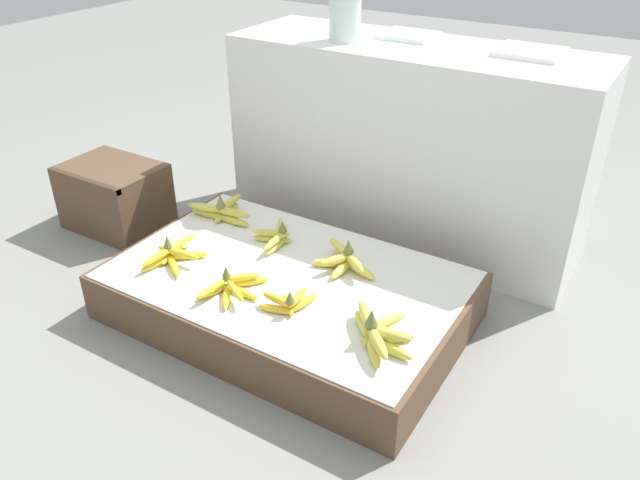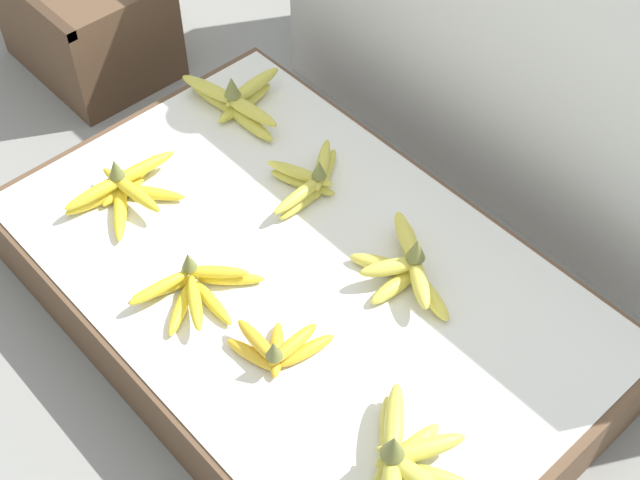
{
  "view_description": "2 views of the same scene",
  "coord_description": "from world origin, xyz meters",
  "px_view_note": "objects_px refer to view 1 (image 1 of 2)",
  "views": [
    {
      "loc": [
        0.97,
        -1.38,
        1.29
      ],
      "look_at": [
        0.06,
        0.1,
        0.26
      ],
      "focal_mm": 35.0,
      "sensor_mm": 36.0,
      "label": 1
    },
    {
      "loc": [
        0.77,
        -0.66,
        1.45
      ],
      "look_at": [
        0.02,
        0.03,
        0.25
      ],
      "focal_mm": 50.0,
      "sensor_mm": 36.0,
      "label": 2
    }
  ],
  "objects_px": {
    "banana_bunch_middle_midleft": "(277,236)",
    "banana_bunch_middle_midright": "(344,260)",
    "banana_bunch_middle_left": "(222,211)",
    "foam_tray_white": "(530,52)",
    "banana_bunch_front_left": "(172,254)",
    "wooden_crate": "(115,196)",
    "banana_bunch_front_midleft": "(231,288)",
    "glass_jar": "(345,16)",
    "banana_bunch_front_right": "(378,333)",
    "banana_bunch_front_midright": "(289,302)"
  },
  "relations": [
    {
      "from": "banana_bunch_middle_midleft",
      "to": "banana_bunch_middle_midright",
      "type": "height_order",
      "value": "banana_bunch_middle_midright"
    },
    {
      "from": "banana_bunch_middle_left",
      "to": "foam_tray_white",
      "type": "relative_size",
      "value": 1.21
    },
    {
      "from": "banana_bunch_front_left",
      "to": "banana_bunch_middle_midleft",
      "type": "distance_m",
      "value": 0.36
    },
    {
      "from": "banana_bunch_middle_midleft",
      "to": "foam_tray_white",
      "type": "bearing_deg",
      "value": 47.63
    },
    {
      "from": "foam_tray_white",
      "to": "wooden_crate",
      "type": "bearing_deg",
      "value": -155.22
    },
    {
      "from": "banana_bunch_front_midleft",
      "to": "banana_bunch_middle_midright",
      "type": "height_order",
      "value": "banana_bunch_middle_midright"
    },
    {
      "from": "banana_bunch_front_midleft",
      "to": "foam_tray_white",
      "type": "height_order",
      "value": "foam_tray_white"
    },
    {
      "from": "banana_bunch_front_midleft",
      "to": "glass_jar",
      "type": "xyz_separation_m",
      "value": [
        -0.09,
        0.83,
        0.65
      ]
    },
    {
      "from": "banana_bunch_front_left",
      "to": "foam_tray_white",
      "type": "distance_m",
      "value": 1.38
    },
    {
      "from": "wooden_crate",
      "to": "banana_bunch_front_right",
      "type": "bearing_deg",
      "value": -12.41
    },
    {
      "from": "banana_bunch_front_midleft",
      "to": "foam_tray_white",
      "type": "relative_size",
      "value": 1.05
    },
    {
      "from": "foam_tray_white",
      "to": "banana_bunch_middle_left",
      "type": "bearing_deg",
      "value": -144.73
    },
    {
      "from": "banana_bunch_front_midright",
      "to": "banana_bunch_middle_midright",
      "type": "height_order",
      "value": "banana_bunch_middle_midright"
    },
    {
      "from": "banana_bunch_front_midleft",
      "to": "banana_bunch_front_right",
      "type": "relative_size",
      "value": 0.96
    },
    {
      "from": "banana_bunch_front_left",
      "to": "banana_bunch_front_midleft",
      "type": "bearing_deg",
      "value": -9.57
    },
    {
      "from": "banana_bunch_front_right",
      "to": "banana_bunch_middle_midright",
      "type": "bearing_deg",
      "value": 133.73
    },
    {
      "from": "glass_jar",
      "to": "foam_tray_white",
      "type": "distance_m",
      "value": 0.65
    },
    {
      "from": "banana_bunch_front_right",
      "to": "banana_bunch_middle_left",
      "type": "bearing_deg",
      "value": 157.66
    },
    {
      "from": "wooden_crate",
      "to": "glass_jar",
      "type": "distance_m",
      "value": 1.18
    },
    {
      "from": "banana_bunch_front_right",
      "to": "banana_bunch_front_midright",
      "type": "bearing_deg",
      "value": -179.61
    },
    {
      "from": "banana_bunch_middle_left",
      "to": "wooden_crate",
      "type": "bearing_deg",
      "value": -176.16
    },
    {
      "from": "banana_bunch_front_midleft",
      "to": "banana_bunch_front_right",
      "type": "height_order",
      "value": "banana_bunch_front_right"
    },
    {
      "from": "glass_jar",
      "to": "banana_bunch_middle_midright",
      "type": "bearing_deg",
      "value": -59.56
    },
    {
      "from": "banana_bunch_middle_midright",
      "to": "banana_bunch_front_right",
      "type": "bearing_deg",
      "value": -46.27
    },
    {
      "from": "banana_bunch_front_midright",
      "to": "banana_bunch_middle_midleft",
      "type": "distance_m",
      "value": 0.39
    },
    {
      "from": "banana_bunch_front_midright",
      "to": "wooden_crate",
      "type": "bearing_deg",
      "value": 164.25
    },
    {
      "from": "wooden_crate",
      "to": "banana_bunch_middle_midright",
      "type": "height_order",
      "value": "banana_bunch_middle_midright"
    },
    {
      "from": "banana_bunch_front_left",
      "to": "glass_jar",
      "type": "xyz_separation_m",
      "value": [
        0.2,
        0.79,
        0.65
      ]
    },
    {
      "from": "banana_bunch_front_left",
      "to": "banana_bunch_middle_left",
      "type": "distance_m",
      "value": 0.32
    },
    {
      "from": "banana_bunch_middle_midleft",
      "to": "banana_bunch_front_midleft",
      "type": "bearing_deg",
      "value": -79.97
    },
    {
      "from": "banana_bunch_front_right",
      "to": "banana_bunch_middle_left",
      "type": "xyz_separation_m",
      "value": [
        -0.82,
        0.34,
        0.0
      ]
    },
    {
      "from": "banana_bunch_front_left",
      "to": "banana_bunch_front_midright",
      "type": "bearing_deg",
      "value": -2.47
    },
    {
      "from": "banana_bunch_front_midleft",
      "to": "glass_jar",
      "type": "relative_size",
      "value": 1.35
    },
    {
      "from": "banana_bunch_front_right",
      "to": "banana_bunch_middle_midright",
      "type": "distance_m",
      "value": 0.39
    },
    {
      "from": "banana_bunch_front_right",
      "to": "banana_bunch_middle_midright",
      "type": "xyz_separation_m",
      "value": [
        -0.27,
        0.28,
        -0.0
      ]
    },
    {
      "from": "wooden_crate",
      "to": "banana_bunch_middle_midleft",
      "type": "relative_size",
      "value": 1.73
    },
    {
      "from": "banana_bunch_front_midleft",
      "to": "banana_bunch_middle_midright",
      "type": "xyz_separation_m",
      "value": [
        0.22,
        0.31,
        0.01
      ]
    },
    {
      "from": "banana_bunch_front_midleft",
      "to": "banana_bunch_middle_midleft",
      "type": "height_order",
      "value": "banana_bunch_middle_midleft"
    },
    {
      "from": "banana_bunch_middle_left",
      "to": "banana_bunch_front_midright",
      "type": "bearing_deg",
      "value": -32.72
    },
    {
      "from": "banana_bunch_front_left",
      "to": "banana_bunch_middle_midleft",
      "type": "xyz_separation_m",
      "value": [
        0.23,
        0.28,
        0.0
      ]
    },
    {
      "from": "banana_bunch_front_midright",
      "to": "banana_bunch_middle_left",
      "type": "distance_m",
      "value": 0.63
    },
    {
      "from": "banana_bunch_front_midleft",
      "to": "banana_bunch_middle_midright",
      "type": "relative_size",
      "value": 0.99
    },
    {
      "from": "banana_bunch_front_left",
      "to": "glass_jar",
      "type": "height_order",
      "value": "glass_jar"
    },
    {
      "from": "banana_bunch_front_midleft",
      "to": "glass_jar",
      "type": "bearing_deg",
      "value": 96.05
    },
    {
      "from": "wooden_crate",
      "to": "banana_bunch_front_right",
      "type": "distance_m",
      "value": 1.4
    },
    {
      "from": "foam_tray_white",
      "to": "banana_bunch_middle_midright",
      "type": "bearing_deg",
      "value": -115.37
    },
    {
      "from": "banana_bunch_front_right",
      "to": "glass_jar",
      "type": "bearing_deg",
      "value": 125.59
    },
    {
      "from": "banana_bunch_front_right",
      "to": "foam_tray_white",
      "type": "bearing_deg",
      "value": 86.75
    },
    {
      "from": "glass_jar",
      "to": "foam_tray_white",
      "type": "xyz_separation_m",
      "value": [
        0.63,
        0.15,
        -0.08
      ]
    },
    {
      "from": "wooden_crate",
      "to": "banana_bunch_middle_left",
      "type": "xyz_separation_m",
      "value": [
        0.55,
        0.04,
        0.07
      ]
    }
  ]
}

